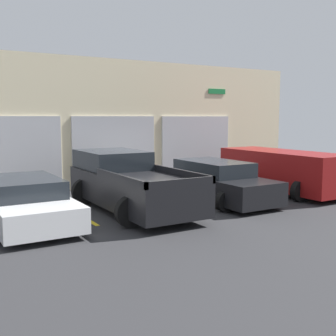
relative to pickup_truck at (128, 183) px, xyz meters
The scene contains 10 objects.
ground_plane 1.92m from the pickup_truck, 32.14° to the left, with size 28.00×28.00×0.00m, color #2D2D30.
shophouse_building 4.75m from the pickup_truck, 70.68° to the left, with size 16.99×0.68×4.88m.
pickup_truck is the anchor object (origin of this frame).
sedan_white 2.99m from the pickup_truck, behind, with size 2.26×4.43×1.17m.
sedan_side 5.96m from the pickup_truck, ahead, with size 2.21×4.92×1.48m.
van_right 2.99m from the pickup_truck, ahead, with size 2.09×4.64×1.28m.
parking_stripe_left 1.70m from the pickup_truck, 169.43° to the right, with size 0.12×2.20×0.01m, color gold.
parking_stripe_centre 1.70m from the pickup_truck, 10.57° to the right, with size 0.12×2.20×0.01m, color gold.
parking_stripe_right 4.54m from the pickup_truck, ahead, with size 0.12×2.20×0.01m, color gold.
parking_stripe_far_right 7.48m from the pickup_truck, ahead, with size 0.12×2.20×0.01m, color gold.
Camera 1 is at (-6.68, -11.97, 2.68)m, focal length 45.00 mm.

